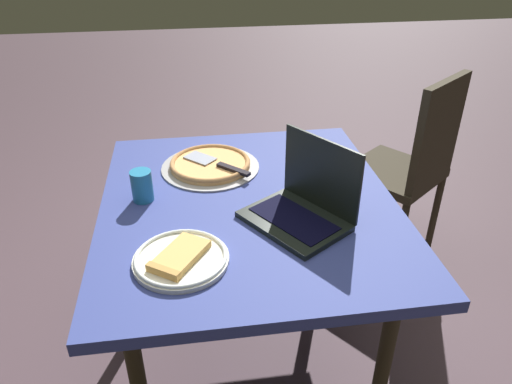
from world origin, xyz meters
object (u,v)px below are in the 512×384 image
pizza_plate (181,258)px  chair_near (411,163)px  dining_table (249,218)px  pizza_tray (210,164)px  table_knife (306,166)px  drink_cup (142,185)px  laptop (303,204)px

pizza_plate → chair_near: bearing=127.0°
dining_table → pizza_plate: bearing=-38.0°
pizza_tray → chair_near: bearing=104.4°
table_knife → drink_cup: size_ratio=1.97×
dining_table → drink_cup: 0.38m
pizza_plate → drink_cup: drink_cup is taller
drink_cup → pizza_plate: bearing=18.7°
laptop → drink_cup: laptop is taller
drink_cup → pizza_tray: bearing=129.6°
dining_table → table_knife: bearing=130.2°
laptop → drink_cup: bearing=-110.7°
dining_table → laptop: bearing=50.2°
pizza_tray → drink_cup: (0.20, -0.24, 0.04)m
dining_table → table_knife: table_knife is taller
dining_table → drink_cup: drink_cup is taller
pizza_plate → drink_cup: size_ratio=2.51×
table_knife → laptop: bearing=-15.2°
table_knife → chair_near: chair_near is taller
table_knife → dining_table: bearing=-49.8°
laptop → table_knife: (-0.34, 0.09, -0.05)m
chair_near → dining_table: bearing=-58.8°
laptop → table_knife: size_ratio=1.81×
dining_table → pizza_plate: size_ratio=4.13×
pizza_plate → table_knife: (-0.50, 0.48, -0.01)m
table_knife → pizza_tray: bearing=-97.5°
drink_cup → chair_near: chair_near is taller
dining_table → chair_near: chair_near is taller
pizza_tray → drink_cup: 0.31m
dining_table → pizza_plate: pizza_plate is taller
pizza_tray → pizza_plate: bearing=-12.1°
pizza_plate → pizza_tray: size_ratio=0.73×
laptop → chair_near: bearing=133.3°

